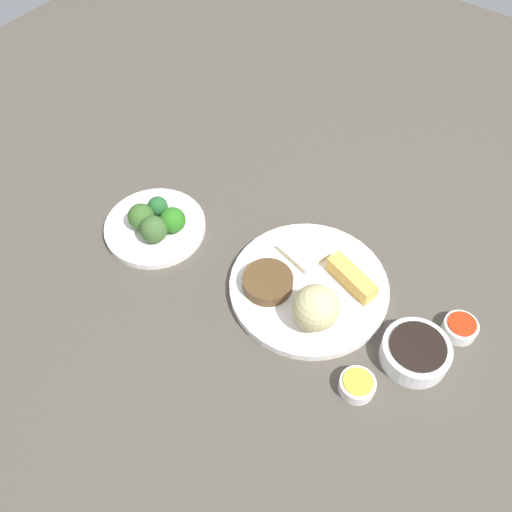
{
  "coord_description": "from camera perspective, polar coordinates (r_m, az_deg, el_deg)",
  "views": [
    {
      "loc": [
        -0.29,
        0.48,
        0.83
      ],
      "look_at": [
        0.06,
        0.01,
        0.06
      ],
      "focal_mm": 38.83,
      "sensor_mm": 36.0,
      "label": 1
    }
  ],
  "objects": [
    {
      "name": "stir_fry_heap",
      "position": [
        0.96,
        1.22,
        -2.7
      ],
      "size": [
        0.09,
        0.09,
        0.02
      ],
      "primitive_type": "cylinder",
      "color": "#4F371D",
      "rests_on": "main_plate"
    },
    {
      "name": "broccoli_floret_2",
      "position": [
        1.03,
        -10.5,
        2.71
      ],
      "size": [
        0.05,
        0.05,
        0.05
      ],
      "primitive_type": "sphere",
      "color": "#395A2B",
      "rests_on": "broccoli_plate"
    },
    {
      "name": "sauce_ramekin_hot_mustard_liquid",
      "position": [
        0.88,
        10.5,
        -12.61
      ],
      "size": [
        0.05,
        0.05,
        0.0
      ],
      "primitive_type": "cylinder",
      "color": "yellow",
      "rests_on": "sauce_ramekin_hot_mustard"
    },
    {
      "name": "soy_sauce_bowl_liquid",
      "position": [
        0.91,
        16.24,
        -9.13
      ],
      "size": [
        0.09,
        0.09,
        0.0
      ],
      "primitive_type": "cylinder",
      "color": "black",
      "rests_on": "soy_sauce_bowl"
    },
    {
      "name": "sauce_ramekin_hot_mustard",
      "position": [
        0.89,
        10.37,
        -12.98
      ],
      "size": [
        0.06,
        0.06,
        0.02
      ],
      "primitive_type": "cylinder",
      "color": "white",
      "rests_on": "tabletop"
    },
    {
      "name": "sauce_ramekin_sweet_and_sour",
      "position": [
        0.98,
        20.26,
        -6.98
      ],
      "size": [
        0.06,
        0.06,
        0.02
      ],
      "primitive_type": "cylinder",
      "color": "white",
      "rests_on": "tabletop"
    },
    {
      "name": "broccoli_floret_3",
      "position": [
        1.04,
        -8.58,
        3.68
      ],
      "size": [
        0.05,
        0.05,
        0.05
      ],
      "primitive_type": "sphere",
      "color": "#286E1C",
      "rests_on": "broccoli_plate"
    },
    {
      "name": "soy_sauce_bowl",
      "position": [
        0.93,
        15.95,
        -9.73
      ],
      "size": [
        0.11,
        0.11,
        0.04
      ],
      "primitive_type": "cylinder",
      "color": "white",
      "rests_on": "tabletop"
    },
    {
      "name": "rice_scoop",
      "position": [
        0.9,
        6.15,
        -5.34
      ],
      "size": [
        0.08,
        0.08,
        0.08
      ],
      "primitive_type": "sphere",
      "color": "#C0B97D",
      "rests_on": "main_plate"
    },
    {
      "name": "crab_rangoon_wonton",
      "position": [
        1.01,
        5.1,
        0.66
      ],
      "size": [
        0.09,
        0.09,
        0.01
      ],
      "primitive_type": "cube",
      "rotation": [
        0.0,
        0.0,
        -0.23
      ],
      "color": "beige",
      "rests_on": "main_plate"
    },
    {
      "name": "tabletop",
      "position": [
        1.0,
        3.28,
        -3.18
      ],
      "size": [
        2.2,
        2.2,
        0.02
      ],
      "primitive_type": "cube",
      "color": "#484239",
      "rests_on": "ground"
    },
    {
      "name": "spring_roll",
      "position": [
        0.97,
        9.82,
        -2.24
      ],
      "size": [
        0.1,
        0.06,
        0.03
      ],
      "primitive_type": "cube",
      "rotation": [
        0.0,
        0.0,
        2.85
      ],
      "color": "gold",
      "rests_on": "main_plate"
    },
    {
      "name": "main_plate",
      "position": [
        0.98,
        5.46,
        -3.19
      ],
      "size": [
        0.28,
        0.28,
        0.02
      ],
      "primitive_type": "cylinder",
      "color": "white",
      "rests_on": "tabletop"
    },
    {
      "name": "broccoli_floret_0",
      "position": [
        1.05,
        -11.75,
        3.99
      ],
      "size": [
        0.05,
        0.05,
        0.05
      ],
      "primitive_type": "sphere",
      "color": "#355C24",
      "rests_on": "broccoli_plate"
    },
    {
      "name": "broccoli_floret_1",
      "position": [
        1.07,
        -10.09,
        5.06
      ],
      "size": [
        0.04,
        0.04,
        0.04
      ],
      "primitive_type": "sphere",
      "color": "#225929",
      "rests_on": "broccoli_plate"
    },
    {
      "name": "sauce_ramekin_sweet_and_sour_liquid",
      "position": [
        0.97,
        20.48,
        -6.56
      ],
      "size": [
        0.05,
        0.05,
        0.0
      ],
      "primitive_type": "cylinder",
      "color": "red",
      "rests_on": "sauce_ramekin_sweet_and_sour"
    },
    {
      "name": "broccoli_plate",
      "position": [
        1.07,
        -10.34,
        2.94
      ],
      "size": [
        0.19,
        0.19,
        0.01
      ],
      "primitive_type": "cylinder",
      "color": "white",
      "rests_on": "tabletop"
    }
  ]
}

